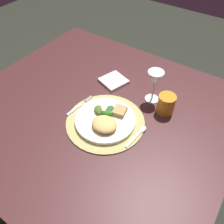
{
  "coord_description": "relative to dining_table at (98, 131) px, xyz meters",
  "views": [
    {
      "loc": [
        0.48,
        -0.57,
        1.48
      ],
      "look_at": [
        0.08,
        0.01,
        0.75
      ],
      "focal_mm": 37.63,
      "sensor_mm": 36.0,
      "label": 1
    }
  ],
  "objects": [
    {
      "name": "ground_plane",
      "position": [
        0.0,
        0.0,
        -0.57
      ],
      "size": [
        6.0,
        6.0,
        0.0
      ],
      "primitive_type": "plane",
      "color": "#292C22"
    },
    {
      "name": "dining_table",
      "position": [
        0.0,
        0.0,
        0.0
      ],
      "size": [
        1.19,
        1.09,
        0.73
      ],
      "color": "#442122",
      "rests_on": "ground"
    },
    {
      "name": "placemat",
      "position": [
        0.08,
        -0.04,
        0.16
      ],
      "size": [
        0.34,
        0.34,
        0.01
      ],
      "primitive_type": "cylinder",
      "color": "tan",
      "rests_on": "dining_table"
    },
    {
      "name": "dinner_plate",
      "position": [
        0.08,
        -0.04,
        0.17
      ],
      "size": [
        0.26,
        0.26,
        0.02
      ],
      "primitive_type": "cylinder",
      "color": "silver",
      "rests_on": "placemat"
    },
    {
      "name": "pasta_serving",
      "position": [
        0.1,
        -0.08,
        0.2
      ],
      "size": [
        0.11,
        0.09,
        0.03
      ],
      "primitive_type": "ellipsoid",
      "rotation": [
        0.0,
        0.0,
        6.28
      ],
      "color": "#E4BE67",
      "rests_on": "dinner_plate"
    },
    {
      "name": "salad_greens",
      "position": [
        0.06,
        -0.01,
        0.19
      ],
      "size": [
        0.11,
        0.08,
        0.03
      ],
      "color": "#2C711D",
      "rests_on": "dinner_plate"
    },
    {
      "name": "bread_piece",
      "position": [
        0.11,
        0.03,
        0.19
      ],
      "size": [
        0.06,
        0.07,
        0.02
      ],
      "primitive_type": "cube",
      "rotation": [
        0.0,
        0.0,
        1.8
      ],
      "color": "tan",
      "rests_on": "dinner_plate"
    },
    {
      "name": "fork",
      "position": [
        -0.07,
        -0.04,
        0.17
      ],
      "size": [
        0.03,
        0.16,
        0.0
      ],
      "color": "silver",
      "rests_on": "placemat"
    },
    {
      "name": "spoon",
      "position": [
        0.23,
        -0.01,
        0.17
      ],
      "size": [
        0.03,
        0.14,
        0.01
      ],
      "color": "silver",
      "rests_on": "placemat"
    },
    {
      "name": "napkin",
      "position": [
        -0.05,
        0.21,
        0.17
      ],
      "size": [
        0.15,
        0.15,
        0.01
      ],
      "primitive_type": "cube",
      "rotation": [
        0.0,
        0.0,
        -0.31
      ],
      "color": "silver",
      "rests_on": "dining_table"
    },
    {
      "name": "wine_glass",
      "position": [
        0.17,
        0.2,
        0.27
      ],
      "size": [
        0.07,
        0.07,
        0.16
      ],
      "color": "silver",
      "rests_on": "dining_table"
    },
    {
      "name": "amber_tumbler",
      "position": [
        0.26,
        0.17,
        0.2
      ],
      "size": [
        0.08,
        0.08,
        0.09
      ],
      "primitive_type": "cylinder",
      "color": "orange",
      "rests_on": "dining_table"
    }
  ]
}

